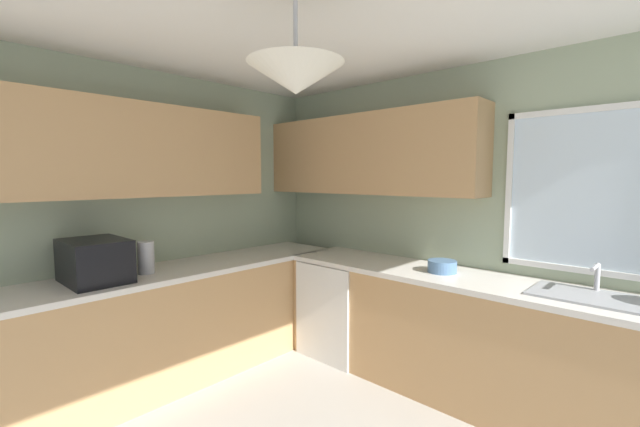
# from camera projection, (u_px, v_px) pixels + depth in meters

# --- Properties ---
(room_shell) EXTENTS (3.96, 3.75, 2.52)m
(room_shell) POSITION_uv_depth(u_px,v_px,m) (279.00, 150.00, 2.76)
(room_shell) COLOR #9EAD8E
(room_shell) RESTS_ON ground_plane
(counter_run_left) EXTENTS (0.65, 3.36, 0.89)m
(counter_run_left) POSITION_uv_depth(u_px,v_px,m) (151.00, 330.00, 3.02)
(counter_run_left) COLOR tan
(counter_run_left) RESTS_ON ground_plane
(counter_run_back) EXTENTS (3.05, 0.65, 0.89)m
(counter_run_back) POSITION_uv_depth(u_px,v_px,m) (469.00, 338.00, 2.89)
(counter_run_back) COLOR tan
(counter_run_back) RESTS_ON ground_plane
(dishwasher) EXTENTS (0.60, 0.60, 0.85)m
(dishwasher) POSITION_uv_depth(u_px,v_px,m) (343.00, 306.00, 3.65)
(dishwasher) COLOR white
(dishwasher) RESTS_ON ground_plane
(microwave) EXTENTS (0.48, 0.36, 0.29)m
(microwave) POSITION_uv_depth(u_px,v_px,m) (95.00, 261.00, 2.71)
(microwave) COLOR black
(microwave) RESTS_ON counter_run_left
(kettle) EXTENTS (0.12, 0.12, 0.24)m
(kettle) POSITION_uv_depth(u_px,v_px,m) (146.00, 258.00, 2.95)
(kettle) COLOR #B7B7BC
(kettle) RESTS_ON counter_run_left
(sink_assembly) EXTENTS (0.63, 0.40, 0.19)m
(sink_assembly) POSITION_uv_depth(u_px,v_px,m) (592.00, 296.00, 2.36)
(sink_assembly) COLOR #9EA0A5
(sink_assembly) RESTS_ON counter_run_back
(bowl) EXTENTS (0.21, 0.21, 0.09)m
(bowl) POSITION_uv_depth(u_px,v_px,m) (442.00, 266.00, 2.99)
(bowl) COLOR #4C7099
(bowl) RESTS_ON counter_run_back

